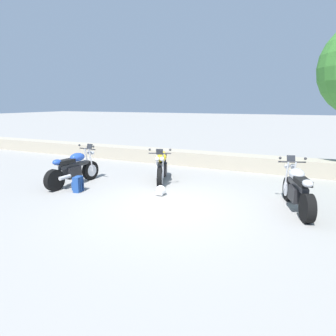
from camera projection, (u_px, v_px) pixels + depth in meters
name	position (u px, v px, depth m)	size (l,w,h in m)	color
ground_plane	(169.00, 205.00, 7.28)	(120.00, 120.00, 0.00)	gray
stone_wall	(220.00, 160.00, 11.49)	(36.00, 0.80, 0.55)	#A89E89
motorcycle_blue_near_left	(74.00, 169.00, 9.04)	(0.67, 2.07, 1.18)	black
motorcycle_yellow_centre	(161.00, 167.00, 9.34)	(1.00, 1.98, 1.18)	black
motorcycle_silver_far_right	(297.00, 190.00, 6.89)	(0.92, 2.01, 1.18)	black
rider_backpack	(78.00, 183.00, 8.35)	(0.30, 0.33, 0.47)	navy
rider_helmet	(161.00, 190.00, 8.05)	(0.28, 0.28, 0.28)	silver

